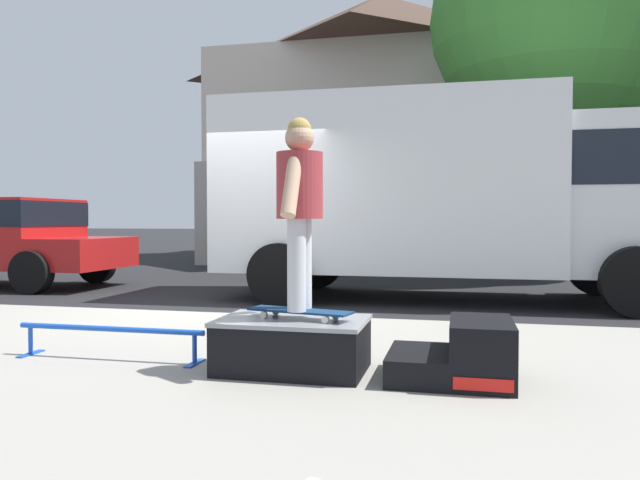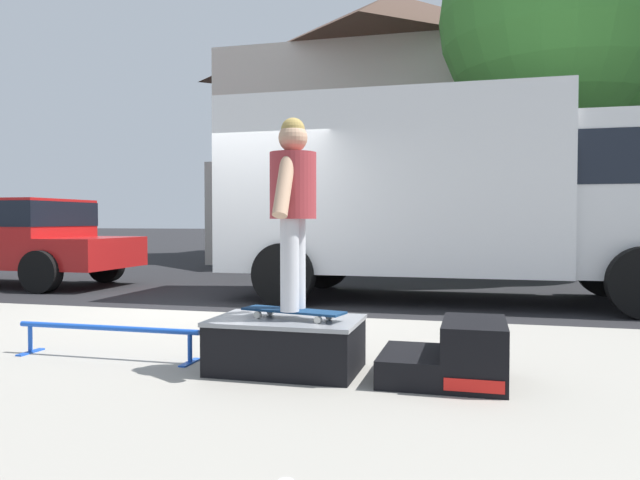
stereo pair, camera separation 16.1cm
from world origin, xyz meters
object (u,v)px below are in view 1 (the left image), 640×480
at_px(skateboard, 300,311).
at_px(box_truck, 451,189).
at_px(skater_kid, 300,197).
at_px(street_tree_main, 565,24).
at_px(grind_rail, 110,334).
at_px(skate_box, 293,343).
at_px(kicker_ramp, 462,355).

height_order(skateboard, box_truck, box_truck).
distance_m(skater_kid, street_tree_main, 10.82).
relative_size(grind_rail, skater_kid, 1.16).
bearing_deg(skater_kid, box_truck, 79.25).
xyz_separation_m(skate_box, street_tree_main, (3.31, 9.51, 5.04)).
relative_size(skate_box, box_truck, 0.16).
xyz_separation_m(skate_box, kicker_ramp, (1.21, -0.00, -0.03)).
distance_m(skate_box, kicker_ramp, 1.21).
relative_size(skateboard, box_truck, 0.12).
relative_size(kicker_ramp, skateboard, 1.05).
distance_m(skate_box, box_truck, 5.48).
height_order(skate_box, kicker_ramp, kicker_ramp).
bearing_deg(box_truck, kicker_ramp, -88.23).
bearing_deg(grind_rail, kicker_ramp, -0.75).
bearing_deg(skater_kid, skateboard, 146.31).
bearing_deg(kicker_ramp, skateboard, -179.44).
bearing_deg(skate_box, skater_kid, -11.78).
bearing_deg(skate_box, street_tree_main, 70.80).
bearing_deg(street_tree_main, skater_kid, -108.88).
xyz_separation_m(skate_box, grind_rail, (-1.52, 0.04, -0.01)).
bearing_deg(kicker_ramp, skate_box, 179.98).
bearing_deg(box_truck, skate_box, -101.37).
height_order(box_truck, street_tree_main, street_tree_main).
height_order(kicker_ramp, skateboard, skateboard).
distance_m(skate_box, street_tree_main, 11.26).
relative_size(kicker_ramp, street_tree_main, 0.10).
xyz_separation_m(skateboard, box_truck, (0.99, 5.21, 1.14)).
bearing_deg(street_tree_main, kicker_ramp, -102.49).
distance_m(skater_kid, box_truck, 5.31).
relative_size(skater_kid, box_truck, 0.20).
relative_size(kicker_ramp, grind_rail, 0.52).
bearing_deg(kicker_ramp, street_tree_main, 77.51).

